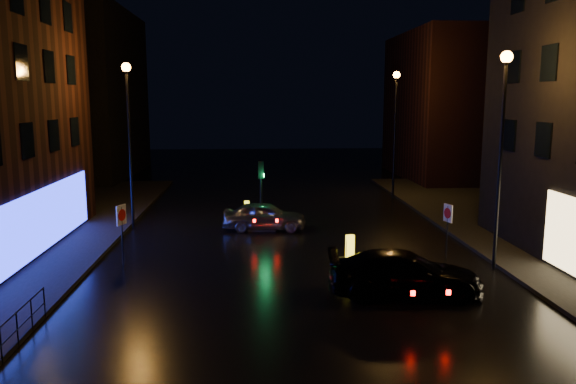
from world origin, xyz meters
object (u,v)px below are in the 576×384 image
road_sign_left (122,220)px  bollard_far (247,214)px  bollard_near (350,257)px  road_sign_right (448,218)px  traffic_signal (261,217)px  silver_hatchback (264,216)px  dark_sedan (405,274)px

road_sign_left → bollard_far: bearing=83.1°
bollard_near → road_sign_right: (4.21, 0.59, 1.45)m
traffic_signal → road_sign_right: 9.99m
road_sign_left → traffic_signal: bearing=71.1°
silver_hatchback → road_sign_left: 8.28m
silver_hatchback → road_sign_left: size_ratio=1.71×
traffic_signal → dark_sedan: (4.69, -10.69, 0.25)m
bollard_far → dark_sedan: bearing=-77.4°
silver_hatchback → dark_sedan: bearing=-151.6°
dark_sedan → bollard_near: size_ratio=3.39×
dark_sedan → silver_hatchback: bearing=29.0°
bollard_near → road_sign_right: size_ratio=0.67×
traffic_signal → bollard_far: 2.42m
road_sign_left → road_sign_right: 13.37m
bollard_near → silver_hatchback: bearing=102.6°
bollard_far → road_sign_left: 10.14m
dark_sedan → road_sign_left: road_sign_left is taller
bollard_far → road_sign_right: road_sign_right is taller
bollard_far → road_sign_right: (8.47, -8.53, 1.50)m
silver_hatchback → dark_sedan: dark_sedan is taller
dark_sedan → road_sign_right: size_ratio=2.28×
bollard_near → traffic_signal: bearing=101.2°
road_sign_left → road_sign_right: (13.37, 0.20, -0.13)m
silver_hatchback → road_sign_left: (-5.82, -5.78, 1.12)m
bollard_far → road_sign_left: road_sign_left is taller
traffic_signal → road_sign_left: (-5.67, -6.46, 1.34)m
dark_sedan → road_sign_right: 5.44m
dark_sedan → road_sign_left: 11.24m
road_sign_right → road_sign_left: bearing=-16.2°
dark_sedan → bollard_far: size_ratio=4.30×
road_sign_left → road_sign_right: size_ratio=1.07×
bollard_near → bollard_far: size_ratio=1.27×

